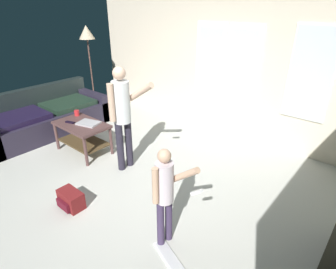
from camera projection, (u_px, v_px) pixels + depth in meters
The scene contains 12 objects.
ground_plane at pixel (127, 179), 4.03m from camera, with size 6.14×4.82×0.02m, color #BABAB1.
wall_back_with_doors at pixel (221, 65), 5.07m from camera, with size 6.14×0.09×2.61m.
leather_couch at pixel (45, 118), 5.36m from camera, with size 0.98×2.29×0.82m.
coffee_table at pixel (82, 131), 4.60m from camera, with size 0.92×0.56×0.52m.
person_adult at pixel (123, 111), 3.91m from camera, with size 0.65×0.42×1.56m.
person_child at pixel (165, 191), 2.68m from camera, with size 0.46×0.30×1.13m.
floor_lamp at pixel (87, 37), 5.95m from camera, with size 0.33×0.33×1.88m.
backpack at pixel (71, 200), 3.43m from camera, with size 0.34×0.23×0.22m.
loose_keyboard at pixel (168, 256), 2.79m from camera, with size 0.46×0.28×0.02m.
laptop_closed at pixel (89, 123), 4.52m from camera, with size 0.35×0.25×0.03m, color #ADA9AE.
cup_near_edge at pixel (77, 113), 4.84m from camera, with size 0.08×0.08×0.10m, color red.
tv_remote_black at pixel (70, 122), 4.56m from camera, with size 0.17×0.05×0.02m, color black.
Camera 1 is at (2.62, -2.16, 2.33)m, focal length 29.56 mm.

